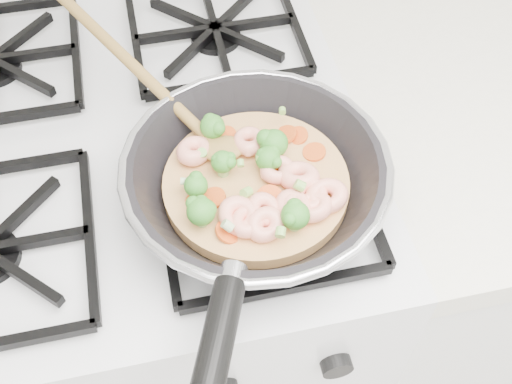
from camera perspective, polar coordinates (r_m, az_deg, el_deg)
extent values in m
cube|color=white|center=(1.17, -8.50, -9.71)|extent=(0.60, 0.60, 0.90)
cube|color=black|center=(0.80, -12.46, 5.64)|extent=(0.56, 0.56, 0.02)
torus|color=#B9B9C0|center=(0.66, 0.00, 2.36)|extent=(0.29, 0.29, 0.01)
cylinder|color=black|center=(0.55, -4.06, -15.71)|extent=(0.09, 0.17, 0.03)
cylinder|color=tan|center=(0.68, 0.00, 0.68)|extent=(0.20, 0.20, 0.02)
ellipsoid|color=olive|center=(0.69, -2.96, 3.91)|extent=(0.06, 0.06, 0.01)
cylinder|color=olive|center=(0.76, -10.98, 11.09)|extent=(0.16, 0.24, 0.07)
torus|color=#FFB196|center=(0.63, -0.75, -2.66)|extent=(0.06, 0.06, 0.02)
torus|color=#FFB196|center=(0.64, 3.71, -1.54)|extent=(0.05, 0.04, 0.02)
torus|color=#FFB196|center=(0.70, -0.63, 4.60)|extent=(0.05, 0.05, 0.02)
torus|color=#FFB196|center=(0.64, 3.37, -1.40)|extent=(0.05, 0.05, 0.02)
torus|color=#FFB196|center=(0.64, 5.14, -1.39)|extent=(0.04, 0.05, 0.02)
torus|color=#FFB196|center=(0.64, -1.49, -2.18)|extent=(0.07, 0.07, 0.02)
torus|color=#FFB196|center=(0.65, 4.85, -0.35)|extent=(0.06, 0.06, 0.02)
torus|color=#FFB196|center=(0.67, 3.86, 1.39)|extent=(0.07, 0.07, 0.03)
torus|color=#FFB196|center=(0.64, 0.73, -1.58)|extent=(0.05, 0.05, 0.02)
torus|color=#FFB196|center=(0.63, 0.83, -2.95)|extent=(0.06, 0.06, 0.03)
torus|color=#FFB196|center=(0.67, 1.95, 2.01)|extent=(0.05, 0.05, 0.02)
torus|color=#FFB196|center=(0.69, -5.60, 3.68)|extent=(0.06, 0.06, 0.02)
torus|color=#FFB196|center=(0.65, 6.34, -0.37)|extent=(0.05, 0.05, 0.02)
ellipsoid|color=#43902F|center=(0.63, -4.96, -1.75)|extent=(0.04, 0.04, 0.03)
ellipsoid|color=#43902F|center=(0.67, -3.03, 2.72)|extent=(0.03, 0.03, 0.02)
ellipsoid|color=#43902F|center=(0.70, -3.94, 5.88)|extent=(0.04, 0.04, 0.03)
ellipsoid|color=#43902F|center=(0.62, 3.55, -2.10)|extent=(0.04, 0.04, 0.03)
ellipsoid|color=#43902F|center=(0.67, 1.07, 3.02)|extent=(0.03, 0.03, 0.03)
ellipsoid|color=#43902F|center=(0.65, -5.42, 0.58)|extent=(0.03, 0.03, 0.02)
ellipsoid|color=#43902F|center=(0.68, 1.62, 4.39)|extent=(0.04, 0.04, 0.03)
cylinder|color=#DC571B|center=(0.65, 0.62, -1.03)|extent=(0.03, 0.03, 0.00)
cylinder|color=#DC571B|center=(0.64, -2.47, -3.57)|extent=(0.04, 0.04, 0.01)
cylinder|color=#DC571B|center=(0.71, 2.57, 5.15)|extent=(0.04, 0.04, 0.01)
cylinder|color=#DC571B|center=(0.66, -5.10, -0.72)|extent=(0.04, 0.04, 0.01)
cylinder|color=#DC571B|center=(0.67, 5.38, 0.52)|extent=(0.03, 0.03, 0.01)
cylinder|color=#DC571B|center=(0.66, 1.21, -0.54)|extent=(0.03, 0.03, 0.01)
cylinder|color=#DC571B|center=(0.71, 3.76, 5.07)|extent=(0.03, 0.03, 0.01)
cylinder|color=#DC571B|center=(0.66, -3.87, -0.53)|extent=(0.03, 0.03, 0.01)
cylinder|color=#DC571B|center=(0.71, -2.67, 5.13)|extent=(0.03, 0.03, 0.01)
cylinder|color=#DC571B|center=(0.69, 1.54, 2.68)|extent=(0.03, 0.03, 0.01)
cylinder|color=#DC571B|center=(0.70, 5.25, 3.60)|extent=(0.03, 0.03, 0.00)
cylinder|color=#DC571B|center=(0.65, 3.64, -1.61)|extent=(0.04, 0.04, 0.01)
cylinder|color=#DC571B|center=(0.71, -3.38, 4.43)|extent=(0.04, 0.04, 0.01)
cylinder|color=#7DB849|center=(0.61, 2.21, -3.63)|extent=(0.01, 0.01, 0.01)
cylinder|color=#7DB849|center=(0.66, -1.41, 2.60)|extent=(0.01, 0.01, 0.01)
cylinder|color=#7DB849|center=(0.66, 0.42, 3.11)|extent=(0.01, 0.01, 0.01)
cylinder|color=#7DB849|center=(0.68, -4.84, 3.48)|extent=(0.01, 0.01, 0.01)
cylinder|color=#B5D093|center=(0.63, -5.63, -1.18)|extent=(0.01, 0.01, 0.01)
cylinder|color=#7DB849|center=(0.65, -5.34, 1.04)|extent=(0.01, 0.01, 0.01)
cylinder|color=#7DB849|center=(0.64, -0.88, -0.05)|extent=(0.01, 0.01, 0.01)
cylinder|color=#B5D093|center=(0.69, 1.15, 5.01)|extent=(0.01, 0.01, 0.01)
cylinder|color=#7DB849|center=(0.64, 3.94, 0.60)|extent=(0.01, 0.01, 0.01)
cylinder|color=#7DB849|center=(0.71, 2.38, 7.29)|extent=(0.01, 0.01, 0.01)
cylinder|color=#B5D093|center=(0.71, -3.84, 6.27)|extent=(0.01, 0.01, 0.01)
cylinder|color=#7DB849|center=(0.67, -3.33, 2.89)|extent=(0.01, 0.01, 0.01)
cylinder|color=#B5D093|center=(0.62, -2.57, -3.03)|extent=(0.01, 0.01, 0.01)
cylinder|color=#7DB849|center=(0.66, 6.90, 0.77)|extent=(0.01, 0.01, 0.01)
cylinder|color=#B5D093|center=(0.66, -6.35, 0.96)|extent=(0.01, 0.01, 0.01)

